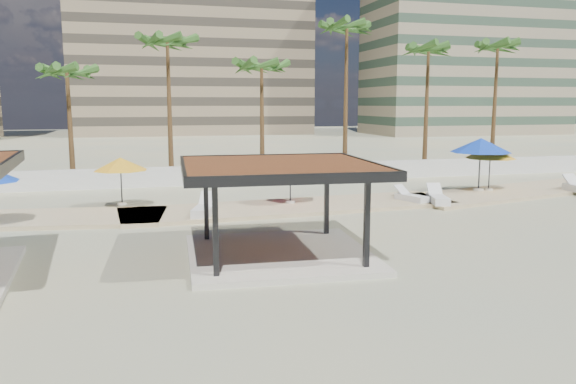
{
  "coord_description": "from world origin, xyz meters",
  "views": [
    {
      "loc": [
        -4.99,
        -18.44,
        4.97
      ],
      "look_at": [
        0.83,
        3.45,
        1.4
      ],
      "focal_mm": 35.0,
      "sensor_mm": 36.0,
      "label": 1
    }
  ],
  "objects_px": {
    "pavilion_central": "(279,201)",
    "lounger_b": "(438,198)",
    "lounger_a": "(204,209)",
    "umbrella_c": "(290,163)",
    "lounger_c": "(411,197)"
  },
  "relations": [
    {
      "from": "lounger_a",
      "to": "lounger_c",
      "type": "distance_m",
      "value": 10.4
    },
    {
      "from": "umbrella_c",
      "to": "lounger_b",
      "type": "height_order",
      "value": "umbrella_c"
    },
    {
      "from": "lounger_a",
      "to": "lounger_b",
      "type": "height_order",
      "value": "lounger_a"
    },
    {
      "from": "umbrella_c",
      "to": "lounger_c",
      "type": "height_order",
      "value": "umbrella_c"
    },
    {
      "from": "pavilion_central",
      "to": "lounger_c",
      "type": "xyz_separation_m",
      "value": [
        8.73,
        7.77,
        -1.5
      ]
    },
    {
      "from": "pavilion_central",
      "to": "lounger_b",
      "type": "distance_m",
      "value": 12.06
    },
    {
      "from": "umbrella_c",
      "to": "lounger_a",
      "type": "xyz_separation_m",
      "value": [
        -4.35,
        -1.68,
        -1.75
      ]
    },
    {
      "from": "umbrella_c",
      "to": "lounger_c",
      "type": "bearing_deg",
      "value": -8.08
    },
    {
      "from": "umbrella_c",
      "to": "lounger_b",
      "type": "relative_size",
      "value": 1.22
    },
    {
      "from": "pavilion_central",
      "to": "lounger_b",
      "type": "height_order",
      "value": "pavilion_central"
    },
    {
      "from": "lounger_a",
      "to": "lounger_c",
      "type": "bearing_deg",
      "value": -67.73
    },
    {
      "from": "umbrella_c",
      "to": "lounger_b",
      "type": "distance_m",
      "value": 7.45
    },
    {
      "from": "pavilion_central",
      "to": "umbrella_c",
      "type": "bearing_deg",
      "value": 75.84
    },
    {
      "from": "lounger_a",
      "to": "lounger_b",
      "type": "distance_m",
      "value": 11.39
    },
    {
      "from": "pavilion_central",
      "to": "lounger_b",
      "type": "xyz_separation_m",
      "value": [
        9.75,
        6.95,
        -1.48
      ]
    }
  ]
}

